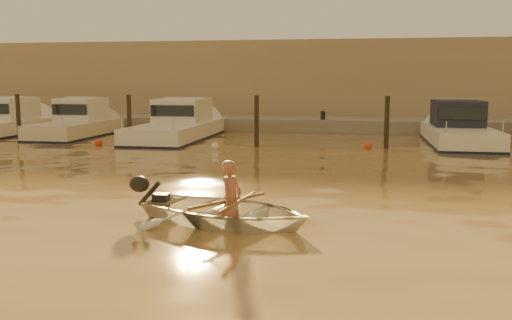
% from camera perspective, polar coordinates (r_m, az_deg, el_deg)
% --- Properties ---
extents(ground_plane, '(160.00, 160.00, 0.00)m').
position_cam_1_polar(ground_plane, '(9.42, -14.04, -8.26)').
color(ground_plane, brown).
rests_on(ground_plane, ground).
extents(dinghy, '(3.80, 3.19, 0.67)m').
position_cam_1_polar(dinghy, '(10.47, -2.96, -5.16)').
color(dinghy, silver).
rests_on(dinghy, ground_plane).
extents(person, '(0.49, 0.61, 1.46)m').
position_cam_1_polar(person, '(10.37, -2.50, -4.06)').
color(person, '#A06350').
rests_on(person, dinghy).
extents(outboard_motor, '(0.98, 0.65, 0.70)m').
position_cam_1_polar(outboard_motor, '(11.27, -9.56, -3.97)').
color(outboard_motor, black).
rests_on(outboard_motor, dinghy).
extents(oar_port, '(0.26, 2.10, 0.13)m').
position_cam_1_polar(oar_port, '(10.30, -1.77, -4.21)').
color(oar_port, brown).
rests_on(oar_port, dinghy).
extents(oar_starboard, '(1.02, 1.89, 0.13)m').
position_cam_1_polar(oar_starboard, '(10.40, -2.73, -4.10)').
color(oar_starboard, brown).
rests_on(oar_starboard, dinghy).
extents(moored_boat_0, '(2.41, 7.62, 1.75)m').
position_cam_1_polar(moored_boat_0, '(29.48, -24.22, 3.49)').
color(moored_boat_0, white).
rests_on(moored_boat_0, ground_plane).
extents(moored_boat_1, '(2.19, 6.54, 1.75)m').
position_cam_1_polar(moored_boat_1, '(27.48, -17.56, 3.54)').
color(moored_boat_1, beige).
rests_on(moored_boat_1, ground_plane).
extents(moored_boat_2, '(2.55, 8.46, 1.75)m').
position_cam_1_polar(moored_boat_2, '(25.57, -7.84, 3.53)').
color(moored_boat_2, white).
rests_on(moored_boat_2, ground_plane).
extents(moored_boat_4, '(2.38, 7.30, 1.75)m').
position_cam_1_polar(moored_boat_4, '(24.62, 19.65, 2.96)').
color(moored_boat_4, white).
rests_on(moored_boat_4, ground_plane).
extents(piling_0, '(0.18, 0.18, 2.20)m').
position_cam_1_polar(piling_0, '(26.31, -22.65, 3.71)').
color(piling_0, '#2D2319').
rests_on(piling_0, ground_plane).
extents(piling_1, '(0.18, 0.18, 2.20)m').
position_cam_1_polar(piling_1, '(23.96, -12.54, 3.77)').
color(piling_1, '#2D2319').
rests_on(piling_1, ground_plane).
extents(piling_2, '(0.18, 0.18, 2.20)m').
position_cam_1_polar(piling_2, '(22.44, 0.05, 3.69)').
color(piling_2, '#2D2319').
rests_on(piling_2, ground_plane).
extents(piling_3, '(0.18, 0.18, 2.20)m').
position_cam_1_polar(piling_3, '(22.11, 12.94, 3.42)').
color(piling_3, '#2D2319').
rests_on(piling_3, ground_plane).
extents(fender_b, '(0.30, 0.30, 0.30)m').
position_cam_1_polar(fender_b, '(23.70, -15.45, 1.68)').
color(fender_b, red).
rests_on(fender_b, ground_plane).
extents(fender_c, '(0.30, 0.30, 0.30)m').
position_cam_1_polar(fender_c, '(21.58, -4.12, 1.36)').
color(fender_c, white).
rests_on(fender_c, ground_plane).
extents(fender_d, '(0.30, 0.30, 0.30)m').
position_cam_1_polar(fender_d, '(22.20, 11.13, 1.41)').
color(fender_d, '#DC4219').
rests_on(fender_d, ground_plane).
extents(fender_e, '(0.30, 0.30, 0.30)m').
position_cam_1_polar(fender_e, '(22.17, 18.41, 1.14)').
color(fender_e, silver).
rests_on(fender_e, ground_plane).
extents(quay, '(52.00, 4.00, 1.00)m').
position_cam_1_polar(quay, '(30.06, 3.06, 3.35)').
color(quay, gray).
rests_on(quay, ground_plane).
extents(waterfront_building, '(46.00, 7.00, 4.80)m').
position_cam_1_polar(waterfront_building, '(35.42, 4.23, 7.69)').
color(waterfront_building, '#9E8466').
rests_on(waterfront_building, quay).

